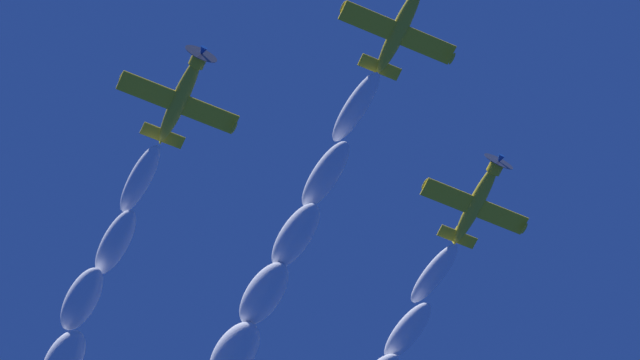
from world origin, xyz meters
TOP-DOWN VIEW (x-y plane):
  - airplane_lead at (-2.51, 2.47)m, footprint 7.52×8.30m
  - airplane_left_wingman at (2.38, -11.76)m, footprint 7.50×8.32m
  - airplane_right_wingman at (10.96, 9.55)m, footprint 7.50×8.31m

SIDE VIEW (x-z plane):
  - airplane_right_wingman at x=10.96m, z-range 81.02..83.66m
  - airplane_lead at x=-2.51m, z-range 83.58..86.54m
  - airplane_left_wingman at x=2.38m, z-range 83.60..86.69m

